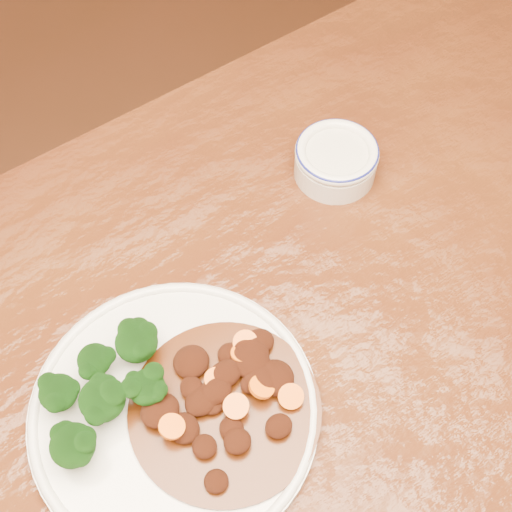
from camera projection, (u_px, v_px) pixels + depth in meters
dining_table at (235, 448)px, 0.81m from camera, size 1.51×0.91×0.75m
dinner_plate at (174, 411)px, 0.74m from camera, size 0.30×0.30×0.02m
broccoli_florets at (103, 390)px, 0.72m from camera, size 0.15×0.11×0.05m
mince_stew at (228, 393)px, 0.74m from camera, size 0.20×0.20×0.03m
dip_bowl at (336, 159)px, 0.90m from camera, size 0.11×0.11×0.05m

